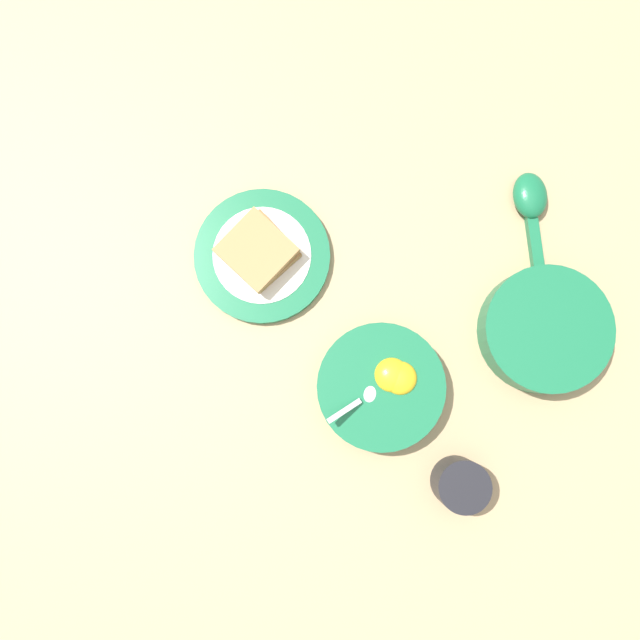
# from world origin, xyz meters

# --- Properties ---
(ground_plane) EXTENTS (3.00, 3.00, 0.00)m
(ground_plane) POSITION_xyz_m (0.00, 0.00, 0.00)
(ground_plane) COLOR tan
(egg_bowl) EXTENTS (0.17, 0.17, 0.07)m
(egg_bowl) POSITION_xyz_m (-0.07, 0.01, 0.02)
(egg_bowl) COLOR #196B42
(egg_bowl) RESTS_ON ground_plane
(toast_plate) EXTENTS (0.19, 0.19, 0.02)m
(toast_plate) POSITION_xyz_m (0.08, 0.21, 0.01)
(toast_plate) COLOR #196B42
(toast_plate) RESTS_ON ground_plane
(toast_sandwich) EXTENTS (0.12, 0.12, 0.03)m
(toast_sandwich) POSITION_xyz_m (0.08, 0.21, 0.03)
(toast_sandwich) COLOR #9E7042
(toast_sandwich) RESTS_ON toast_plate
(soup_spoon) EXTENTS (0.17, 0.08, 0.03)m
(soup_spoon) POSITION_xyz_m (0.23, -0.15, 0.01)
(soup_spoon) COLOR #196B42
(soup_spoon) RESTS_ON ground_plane
(congee_bowl) EXTENTS (0.17, 0.17, 0.05)m
(congee_bowl) POSITION_xyz_m (0.05, -0.20, 0.03)
(congee_bowl) COLOR #196B42
(congee_bowl) RESTS_ON ground_plane
(drinking_cup) EXTENTS (0.07, 0.07, 0.06)m
(drinking_cup) POSITION_xyz_m (-0.17, -0.12, 0.03)
(drinking_cup) COLOR black
(drinking_cup) RESTS_ON ground_plane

